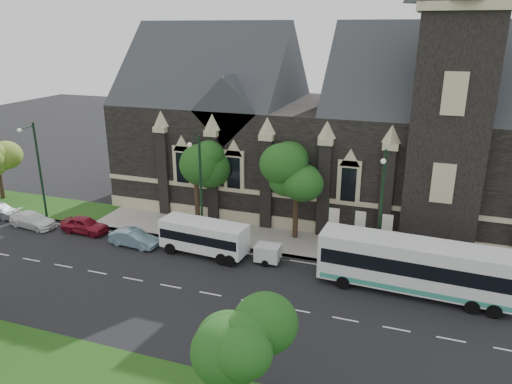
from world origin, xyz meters
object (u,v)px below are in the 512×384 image
at_px(sedan, 134,238).
at_px(car_far_white, 33,220).
at_px(banner_flag_center, 358,227).
at_px(tour_coach, 414,265).
at_px(tree_walk_left, 199,163).
at_px(banner_flag_right, 384,231).
at_px(street_lamp_mid, 200,184).
at_px(shuttle_bus, 204,236).
at_px(tree_walk_right, 300,172).
at_px(street_lamp_near, 381,204).
at_px(banner_flag_left, 332,224).
at_px(tree_park_east, 249,332).
at_px(street_lamp_far, 37,166).
at_px(box_trailer, 268,253).
at_px(car_far_red, 85,225).

distance_m(sedan, car_far_white, 10.71).
xyz_separation_m(banner_flag_center, tour_coach, (4.33, -4.28, -0.41)).
height_order(tree_walk_left, car_far_white, tree_walk_left).
bearing_deg(sedan, banner_flag_right, -73.76).
bearing_deg(street_lamp_mid, tour_coach, -8.14).
bearing_deg(shuttle_bus, tree_walk_right, 45.59).
distance_m(tree_walk_left, sedan, 8.39).
bearing_deg(tree_walk_left, shuttle_bus, -61.70).
height_order(tree_walk_left, street_lamp_mid, street_lamp_mid).
bearing_deg(sedan, street_lamp_near, -79.18).
bearing_deg(shuttle_bus, banner_flag_left, 26.05).
relative_size(tree_walk_left, street_lamp_mid, 0.85).
height_order(tree_park_east, banner_flag_right, tree_park_east).
xyz_separation_m(tree_walk_left, street_lamp_near, (15.80, -3.61, -0.62)).
bearing_deg(street_lamp_far, street_lamp_mid, 0.00).
bearing_deg(tree_walk_right, shuttle_bus, -138.86).
height_order(street_lamp_far, box_trailer, street_lamp_far).
xyz_separation_m(tree_walk_right, banner_flag_center, (5.08, -1.71, -3.43)).
xyz_separation_m(sedan, car_far_red, (-5.51, 0.91, 0.05)).
relative_size(tree_park_east, tree_walk_left, 0.82).
bearing_deg(banner_flag_right, street_lamp_near, -98.56).
bearing_deg(tree_walk_left, banner_flag_center, -6.89).
height_order(shuttle_bus, car_far_red, shuttle_bus).
bearing_deg(tree_park_east, street_lamp_near, 76.89).
height_order(street_lamp_far, shuttle_bus, street_lamp_far).
bearing_deg(tree_walk_left, tree_park_east, -59.13).
distance_m(tree_walk_right, box_trailer, 7.24).
bearing_deg(tree_walk_right, tour_coach, -32.52).
bearing_deg(tree_walk_right, street_lamp_near, -28.06).
height_order(banner_flag_left, shuttle_bus, banner_flag_left).
bearing_deg(tree_walk_left, box_trailer, -32.62).
relative_size(banner_flag_left, banner_flag_right, 1.00).
bearing_deg(banner_flag_right, box_trailer, -157.07).
xyz_separation_m(street_lamp_near, box_trailer, (-7.80, -1.51, -4.31)).
xyz_separation_m(street_lamp_far, car_far_red, (5.54, -1.38, -4.39)).
height_order(tree_park_east, car_far_white, tree_park_east).
xyz_separation_m(tree_walk_right, shuttle_bus, (-6.13, -5.35, -4.27)).
bearing_deg(banner_flag_left, tour_coach, -34.10).
distance_m(tree_park_east, street_lamp_near, 16.86).
bearing_deg(street_lamp_near, banner_flag_left, 152.82).
xyz_separation_m(street_lamp_near, sedan, (-18.95, -2.29, -4.44)).
relative_size(tree_walk_right, banner_flag_left, 1.95).
distance_m(tree_walk_left, car_far_white, 15.73).
xyz_separation_m(tree_walk_left, tour_coach, (18.41, -5.99, -3.76)).
bearing_deg(sedan, tree_walk_left, -24.19).
distance_m(tour_coach, car_far_red, 27.12).
xyz_separation_m(tree_park_east, box_trailer, (-3.97, 14.91, -3.82)).
distance_m(tour_coach, sedan, 21.60).
bearing_deg(banner_flag_center, banner_flag_right, 0.00).
distance_m(street_lamp_mid, tour_coach, 17.07).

